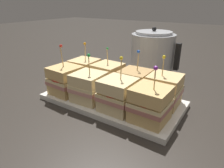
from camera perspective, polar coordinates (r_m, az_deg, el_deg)
name	(u,v)px	position (r m, az deg, el deg)	size (l,w,h in m)	color
ground_plane	(112,102)	(0.71, 0.00, -5.28)	(6.00, 6.00, 0.00)	#2D2823
serving_platter	(112,100)	(0.70, 0.00, -4.63)	(0.47, 0.24, 0.02)	white
sandwich_front_far_left	(65,80)	(0.74, -13.17, 1.06)	(0.11, 0.11, 0.18)	tan
sandwich_front_center_left	(89,87)	(0.67, -6.64, -0.80)	(0.11, 0.11, 0.16)	beige
sandwich_front_center_right	(118,95)	(0.61, 1.70, -3.12)	(0.10, 0.10, 0.17)	beige
sandwich_front_far_right	(150,104)	(0.56, 10.88, -5.67)	(0.10, 0.10, 0.16)	tan
sandwich_back_far_left	(85,72)	(0.81, -7.79, 3.49)	(0.11, 0.11, 0.17)	#DBB77A
sandwich_back_center_left	(108,77)	(0.75, -1.25, 2.05)	(0.11, 0.11, 0.16)	#DBB77A
sandwich_back_center_right	(135,84)	(0.70, 6.52, 0.13)	(0.10, 0.10, 0.16)	tan
sandwich_back_far_right	(164,90)	(0.66, 14.65, -1.67)	(0.10, 0.10, 0.16)	#DBB77A
kettle_steel	(153,55)	(0.96, 11.72, 8.23)	(0.22, 0.20, 0.23)	#B7BABF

